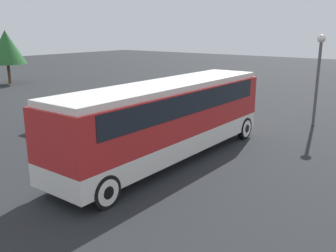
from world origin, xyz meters
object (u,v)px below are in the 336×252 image
(tour_bus, at_px, (169,114))
(parked_car_mid, at_px, (74,113))
(parked_car_near, at_px, (122,101))
(lamp_post, at_px, (319,66))

(tour_bus, height_order, parked_car_mid, tour_bus)
(parked_car_near, height_order, parked_car_mid, parked_car_near)
(tour_bus, relative_size, lamp_post, 2.25)
(parked_car_mid, height_order, lamp_post, lamp_post)
(parked_car_near, bearing_deg, lamp_post, -68.83)
(tour_bus, height_order, parked_car_near, tour_bus)
(parked_car_near, distance_m, lamp_post, 11.89)
(parked_car_near, relative_size, lamp_post, 0.92)
(tour_bus, distance_m, parked_car_near, 9.52)
(tour_bus, relative_size, parked_car_mid, 2.57)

